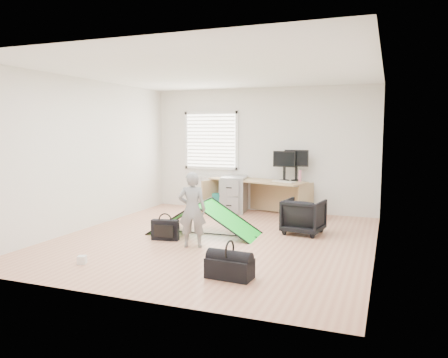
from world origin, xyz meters
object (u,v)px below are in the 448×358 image
(monitor_left, at_px, (284,170))
(desk, at_px, (257,197))
(monitor_right, at_px, (296,169))
(person, at_px, (192,210))
(kite, at_px, (204,218))
(laptop_bag, at_px, (165,230))
(duffel_bag, at_px, (230,268))
(storage_crate, at_px, (311,212))
(office_chair, at_px, (304,216))
(filing_cabinet, at_px, (234,194))
(thermos, at_px, (300,176))

(monitor_left, bearing_deg, desk, -172.72)
(monitor_left, xyz_separation_m, monitor_right, (0.24, 0.08, 0.01))
(person, bearing_deg, desk, -111.14)
(kite, height_order, laptop_bag, kite)
(desk, relative_size, duffel_bag, 3.82)
(storage_crate, xyz_separation_m, duffel_bag, (-0.33, -3.88, -0.03))
(storage_crate, distance_m, laptop_bag, 3.18)
(kite, relative_size, duffel_bag, 3.33)
(monitor_left, xyz_separation_m, duffel_bag, (0.30, -4.15, -0.83))
(person, bearing_deg, monitor_left, -121.92)
(office_chair, height_order, person, person)
(monitor_right, distance_m, person, 3.27)
(filing_cabinet, xyz_separation_m, monitor_right, (1.33, 0.13, 0.58))
(desk, relative_size, monitor_left, 4.46)
(office_chair, distance_m, laptop_bag, 2.38)
(monitor_left, bearing_deg, kite, -109.55)
(thermos, xyz_separation_m, office_chair, (0.37, -1.55, -0.54))
(monitor_left, distance_m, thermos, 0.35)
(desk, relative_size, laptop_bag, 4.80)
(duffel_bag, bearing_deg, filing_cabinet, 113.05)
(filing_cabinet, distance_m, thermos, 1.50)
(desk, relative_size, thermos, 9.29)
(person, xyz_separation_m, duffel_bag, (1.02, -1.13, -0.46))
(monitor_left, xyz_separation_m, kite, (-0.89, -2.19, -0.67))
(monitor_left, distance_m, office_chair, 1.81)
(monitor_left, relative_size, monitor_right, 0.96)
(laptop_bag, bearing_deg, duffel_bag, -50.85)
(office_chair, height_order, storage_crate, office_chair)
(laptop_bag, bearing_deg, kite, 43.61)
(monitor_right, xyz_separation_m, office_chair, (0.47, -1.62, -0.66))
(filing_cabinet, height_order, duffel_bag, filing_cabinet)
(monitor_right, relative_size, laptop_bag, 1.12)
(thermos, height_order, kite, thermos)
(duffel_bag, bearing_deg, thermos, 93.88)
(monitor_right, bearing_deg, person, -109.09)
(kite, bearing_deg, monitor_left, 65.21)
(laptop_bag, xyz_separation_m, duffel_bag, (1.62, -1.36, -0.04))
(desk, relative_size, monitor_right, 4.29)
(duffel_bag, bearing_deg, kite, 125.33)
(kite, bearing_deg, thermos, 58.42)
(monitor_left, distance_m, storage_crate, 1.06)
(kite, bearing_deg, laptop_bag, -128.41)
(desk, xyz_separation_m, monitor_right, (0.82, 0.13, 0.60))
(desk, xyz_separation_m, office_chair, (1.28, -1.48, -0.06))
(person, bearing_deg, office_chair, -152.18)
(office_chair, xyz_separation_m, duffel_bag, (-0.40, -2.62, -0.18))
(filing_cabinet, height_order, kite, filing_cabinet)
(filing_cabinet, relative_size, storage_crate, 1.48)
(laptop_bag, bearing_deg, person, -31.98)
(filing_cabinet, xyz_separation_m, kite, (0.21, -2.14, -0.10))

